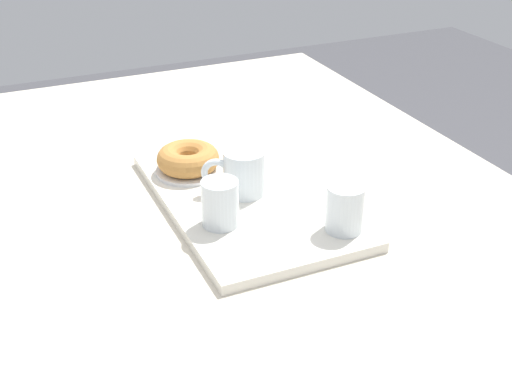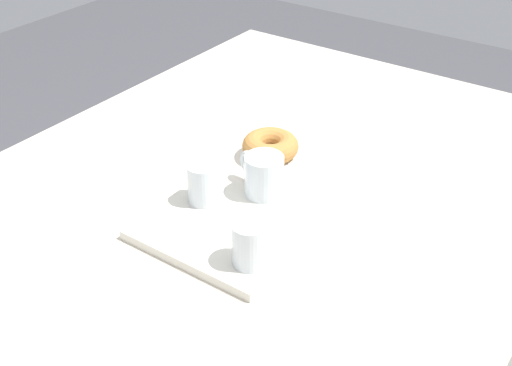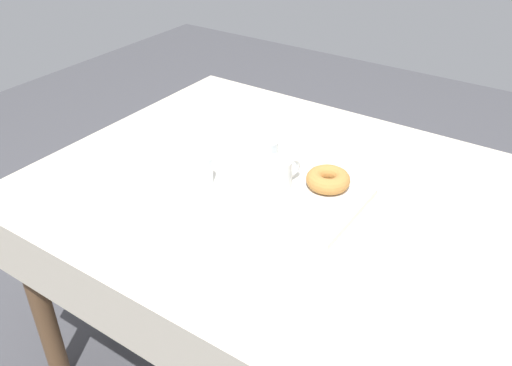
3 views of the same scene
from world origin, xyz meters
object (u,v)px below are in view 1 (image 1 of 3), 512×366
Objects in this scene: serving_tray at (247,199)px; tea_mug_left at (243,174)px; dining_table at (220,231)px; water_glass_near at (345,211)px; donut_plate_left at (189,171)px; sugar_donut_left at (188,159)px; water_glass_far at (220,205)px.

tea_mug_left is (-0.01, -0.00, 0.05)m from serving_tray.
dining_table is 18.38× the size of water_glass_near.
donut_plate_left reaches higher than serving_tray.
dining_table is at bearing 23.16° from donut_plate_left.
dining_table is 3.04× the size of serving_tray.
donut_plate_left is at bearing 0.00° from sugar_donut_left.
donut_plate_left is (-0.30, -0.16, -0.03)m from water_glass_near.
water_glass_far is 0.67× the size of sugar_donut_left.
donut_plate_left reaches higher than dining_table.
sugar_donut_left reaches higher than serving_tray.
sugar_donut_left is at bearing -151.52° from water_glass_near.
sugar_donut_left reaches higher than donut_plate_left.
serving_tray is 0.14m from donut_plate_left.
water_glass_near is at bearing 29.13° from serving_tray.
donut_plate_left is (-0.08, -0.03, 0.10)m from dining_table.
serving_tray is at bearing 18.73° from tea_mug_left.
sugar_donut_left is (-0.30, -0.16, -0.01)m from water_glass_near.
dining_table is at bearing -149.82° from water_glass_near.
sugar_donut_left is (0.00, 0.00, 0.03)m from donut_plate_left.
dining_table is 18.38× the size of water_glass_far.
tea_mug_left reaches higher than water_glass_near.
donut_plate_left is at bearing -152.43° from serving_tray.
dining_table is 12.99× the size of tea_mug_left.
sugar_donut_left is (-0.12, -0.06, -0.01)m from tea_mug_left.
dining_table is 0.19m from water_glass_far.
tea_mug_left reaches higher than dining_table.
serving_tray is at bearing 27.57° from donut_plate_left.
serving_tray is 3.85× the size of donut_plate_left.
tea_mug_left reaches higher than water_glass_far.
water_glass_far is at bearing -118.95° from water_glass_near.
water_glass_far reaches higher than donut_plate_left.
tea_mug_left is 0.13m from sugar_donut_left.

